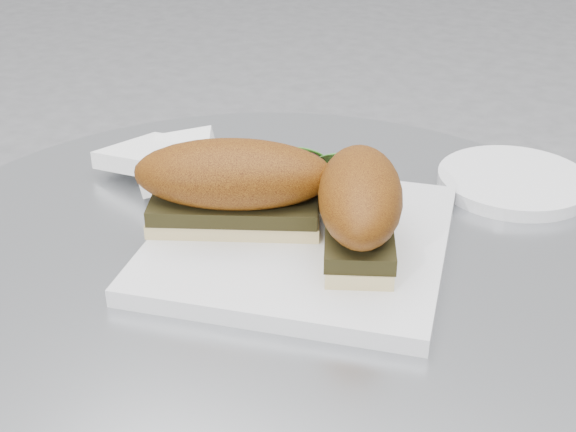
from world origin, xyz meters
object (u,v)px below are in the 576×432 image
(sandwich_right, at_px, (360,204))
(saucer, at_px, (514,181))
(sandwich_left, at_px, (234,183))
(plate, at_px, (300,241))

(sandwich_right, relative_size, saucer, 1.10)
(sandwich_left, relative_size, sandwich_right, 1.13)
(plate, xyz_separation_m, sandwich_left, (-0.06, -0.01, 0.05))
(sandwich_left, xyz_separation_m, saucer, (0.20, 0.23, -0.05))
(saucer, bearing_deg, plate, -123.26)
(plate, height_order, sandwich_left, sandwich_left)
(plate, distance_m, sandwich_right, 0.07)
(plate, bearing_deg, sandwich_right, 1.95)
(sandwich_left, height_order, saucer, sandwich_left)
(sandwich_right, xyz_separation_m, saucer, (0.08, 0.21, -0.05))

